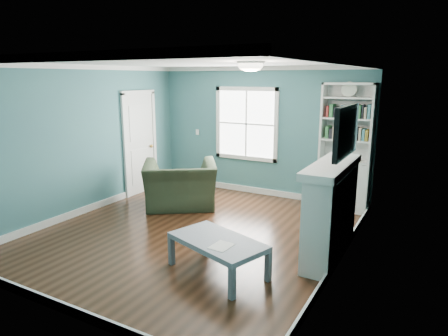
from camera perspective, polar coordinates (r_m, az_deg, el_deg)
The scene contains 13 objects.
floor at distance 6.37m, azimuth -4.36°, elevation -9.21°, with size 5.00×5.00×0.00m, color black.
room_walls at distance 5.96m, azimuth -4.62°, elevation 5.02°, with size 5.00×5.00×5.00m.
trim at distance 6.02m, azimuth -4.56°, elevation 1.77°, with size 4.50×5.00×2.60m.
window at distance 8.28m, azimuth 3.22°, elevation 6.31°, with size 1.40×0.06×1.50m.
bookshelf at distance 7.52m, azimuth 16.88°, elevation 1.05°, with size 0.90×0.35×2.31m.
fireplace at distance 5.54m, azimuth 15.12°, elevation -6.06°, with size 0.44×1.58×1.30m.
tv at distance 5.28m, azimuth 17.09°, elevation 5.04°, with size 0.06×1.10×0.65m, color black.
door at distance 8.48m, azimuth -11.90°, elevation 3.64°, with size 0.12×0.98×2.17m.
ceiling_fixture at distance 5.56m, azimuth 3.82°, elevation 14.46°, with size 0.38×0.38×0.15m.
light_switch at distance 8.89m, azimuth -3.81°, elevation 5.14°, with size 0.08×0.01×0.12m, color white.
recliner at distance 7.47m, azimuth -6.30°, elevation -1.31°, with size 1.31×0.85×1.14m, color black.
coffee_table at distance 5.01m, azimuth -0.92°, elevation -10.75°, with size 1.36×1.01×0.44m.
paper_sheet at distance 4.80m, azimuth -0.37°, elevation -11.08°, with size 0.22×0.28×0.00m, color white.
Camera 1 is at (3.27, -4.92, 2.39)m, focal length 32.00 mm.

